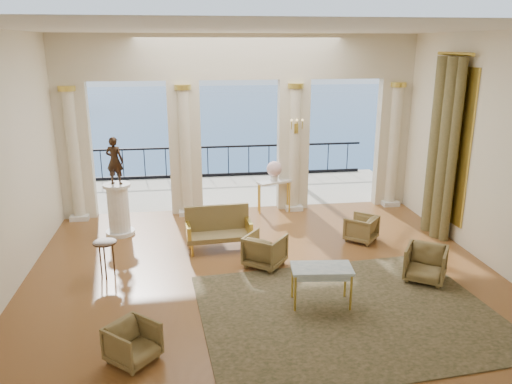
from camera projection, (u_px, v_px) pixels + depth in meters
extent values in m
plane|color=#543515|center=(263.00, 272.00, 9.70)|extent=(9.00, 9.00, 0.00)
plane|color=white|center=(322.00, 242.00, 5.26)|extent=(9.00, 0.00, 9.00)
plane|color=white|center=(1.00, 167.00, 8.44)|extent=(0.00, 8.00, 8.00)
plane|color=white|center=(492.00, 152.00, 9.66)|extent=(0.00, 8.00, 8.00)
plane|color=white|center=(264.00, 29.00, 8.41)|extent=(9.00, 9.00, 0.00)
cube|color=beige|center=(239.00, 57.00, 12.22)|extent=(9.00, 0.30, 1.10)
cube|color=beige|center=(75.00, 152.00, 12.31)|extent=(0.80, 0.30, 3.40)
cylinder|color=beige|center=(74.00, 157.00, 12.16)|extent=(0.28, 0.28, 3.20)
cylinder|color=gold|center=(67.00, 88.00, 11.69)|extent=(0.40, 0.40, 0.12)
cube|color=silver|center=(80.00, 217.00, 12.60)|extent=(0.45, 0.45, 0.12)
cube|color=beige|center=(185.00, 148.00, 12.67)|extent=(0.80, 0.30, 3.40)
cylinder|color=beige|center=(185.00, 154.00, 12.53)|extent=(0.28, 0.28, 3.20)
cylinder|color=gold|center=(183.00, 87.00, 12.06)|extent=(0.40, 0.40, 0.12)
cube|color=silver|center=(188.00, 212.00, 12.97)|extent=(0.45, 0.45, 0.12)
cube|color=beige|center=(293.00, 145.00, 13.05)|extent=(0.80, 0.30, 3.40)
cylinder|color=beige|center=(294.00, 151.00, 12.91)|extent=(0.28, 0.28, 3.20)
cylinder|color=gold|center=(296.00, 86.00, 12.44)|extent=(0.40, 0.40, 0.12)
cube|color=silver|center=(293.00, 207.00, 13.35)|extent=(0.45, 0.45, 0.12)
cube|color=beige|center=(391.00, 143.00, 13.42)|extent=(0.80, 0.30, 3.40)
cylinder|color=beige|center=(394.00, 148.00, 13.28)|extent=(0.28, 0.28, 3.20)
cylinder|color=gold|center=(399.00, 84.00, 12.81)|extent=(0.40, 0.40, 0.12)
cube|color=silver|center=(389.00, 203.00, 13.72)|extent=(0.45, 0.45, 0.12)
cube|color=beige|center=(233.00, 191.00, 15.21)|extent=(10.00, 3.60, 0.10)
cube|color=black|center=(228.00, 147.00, 16.43)|extent=(9.00, 0.06, 0.06)
cube|color=black|center=(229.00, 174.00, 16.70)|extent=(9.00, 0.06, 0.10)
cylinder|color=black|center=(228.00, 161.00, 16.57)|extent=(0.03, 0.03, 1.00)
cylinder|color=black|center=(101.00, 165.00, 16.02)|extent=(0.03, 0.03, 1.00)
cylinder|color=black|center=(347.00, 158.00, 17.13)|extent=(0.03, 0.03, 1.00)
cylinder|color=#4C3823|center=(293.00, 115.00, 15.63)|extent=(0.20, 0.20, 4.20)
plane|color=navy|center=(195.00, 122.00, 68.33)|extent=(160.00, 160.00, 0.00)
cylinder|color=brown|center=(453.00, 153.00, 10.70)|extent=(0.26, 0.26, 4.00)
cylinder|color=brown|center=(441.00, 149.00, 11.13)|extent=(0.32, 0.32, 4.00)
cylinder|color=brown|center=(433.00, 145.00, 11.56)|extent=(0.26, 0.26, 4.00)
cylinder|color=gold|center=(455.00, 54.00, 10.55)|extent=(0.08, 1.40, 0.08)
cube|color=gold|center=(450.00, 144.00, 11.13)|extent=(0.04, 1.60, 3.40)
cube|color=gold|center=(296.00, 128.00, 12.61)|extent=(0.10, 0.04, 0.25)
cylinder|color=gold|center=(291.00, 125.00, 12.48)|extent=(0.02, 0.02, 0.22)
cylinder|color=gold|center=(297.00, 125.00, 12.50)|extent=(0.02, 0.02, 0.22)
cylinder|color=gold|center=(302.00, 125.00, 12.52)|extent=(0.02, 0.02, 0.22)
cube|color=#2A3119|center=(348.00, 313.00, 8.20)|extent=(5.05, 4.08, 0.02)
imported|color=#40341A|center=(133.00, 341.00, 6.89)|extent=(0.83, 0.83, 0.62)
imported|color=#40341A|center=(426.00, 262.00, 9.26)|extent=(0.96, 0.95, 0.73)
imported|color=#40341A|center=(361.00, 227.00, 11.15)|extent=(0.85, 0.85, 0.64)
imported|color=#40341A|center=(265.00, 249.00, 9.87)|extent=(0.96, 0.95, 0.72)
cube|color=#40341A|center=(219.00, 236.00, 10.65)|extent=(1.43, 0.66, 0.10)
cube|color=#40341A|center=(217.00, 218.00, 10.81)|extent=(1.39, 0.18, 0.57)
cube|color=gold|center=(188.00, 230.00, 10.47)|extent=(0.12, 0.57, 0.27)
cube|color=gold|center=(249.00, 226.00, 10.73)|extent=(0.12, 0.57, 0.27)
cylinder|color=gold|center=(192.00, 250.00, 10.37)|extent=(0.05, 0.05, 0.26)
cylinder|color=gold|center=(249.00, 246.00, 10.61)|extent=(0.05, 0.05, 0.26)
cylinder|color=gold|center=(190.00, 242.00, 10.79)|extent=(0.05, 0.05, 0.26)
cylinder|color=gold|center=(244.00, 238.00, 11.04)|extent=(0.05, 0.05, 0.26)
cube|color=#8AA4B0|center=(322.00, 268.00, 8.29)|extent=(1.07, 0.66, 0.05)
cylinder|color=gold|center=(295.00, 294.00, 8.16)|extent=(0.04, 0.04, 0.65)
cylinder|color=gold|center=(351.00, 293.00, 8.19)|extent=(0.04, 0.04, 0.65)
cylinder|color=gold|center=(292.00, 281.00, 8.60)|extent=(0.04, 0.04, 0.65)
cylinder|color=gold|center=(345.00, 281.00, 8.63)|extent=(0.04, 0.04, 0.65)
cylinder|color=silver|center=(121.00, 232.00, 11.61)|extent=(0.66, 0.66, 0.09)
cylinder|color=silver|center=(119.00, 209.00, 11.45)|extent=(0.48, 0.48, 1.06)
cylinder|color=silver|center=(117.00, 185.00, 11.28)|extent=(0.62, 0.62, 0.07)
imported|color=black|center=(115.00, 161.00, 11.12)|extent=(0.45, 0.37, 1.08)
cube|color=silver|center=(274.00, 182.00, 12.95)|extent=(0.94, 0.63, 0.05)
cylinder|color=gold|center=(263.00, 201.00, 12.78)|extent=(0.04, 0.04, 0.79)
cylinder|color=gold|center=(289.00, 196.00, 13.14)|extent=(0.04, 0.04, 0.79)
cylinder|color=gold|center=(259.00, 198.00, 12.99)|extent=(0.04, 0.04, 0.79)
cylinder|color=gold|center=(284.00, 194.00, 13.35)|extent=(0.04, 0.04, 0.79)
cylinder|color=silver|center=(274.00, 176.00, 12.91)|extent=(0.20, 0.20, 0.25)
sphere|color=#E8A7B1|center=(274.00, 169.00, 12.85)|extent=(0.39, 0.39, 0.39)
cylinder|color=black|center=(105.00, 243.00, 9.29)|extent=(0.44, 0.44, 0.03)
cylinder|color=black|center=(114.00, 258.00, 9.47)|extent=(0.03, 0.03, 0.68)
cylinder|color=black|center=(100.00, 259.00, 9.45)|extent=(0.03, 0.03, 0.68)
cylinder|color=black|center=(105.00, 263.00, 9.26)|extent=(0.03, 0.03, 0.68)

